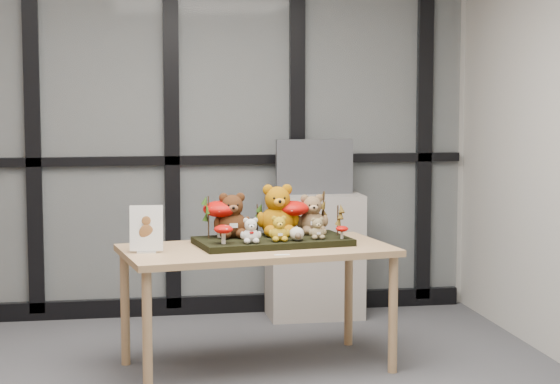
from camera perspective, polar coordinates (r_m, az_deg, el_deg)
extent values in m
plane|color=#AFADA5|center=(6.79, -9.95, 4.68)|extent=(5.00, 0.00, 5.00)
plane|color=#AFADA5|center=(1.80, -9.94, 0.83)|extent=(5.00, 0.00, 5.00)
cube|color=#2D383F|center=(6.76, -9.95, 4.68)|extent=(4.90, 0.02, 2.70)
cube|color=black|center=(6.93, -9.74, -6.47)|extent=(4.90, 0.06, 0.12)
cube|color=black|center=(6.78, -9.89, 1.72)|extent=(4.90, 0.06, 0.06)
cube|color=black|center=(6.78, -13.77, 4.60)|extent=(0.10, 0.06, 2.70)
cube|color=black|center=(6.78, -6.13, 4.74)|extent=(0.10, 0.06, 2.70)
cube|color=black|center=(6.89, 0.97, 4.79)|extent=(0.10, 0.06, 2.70)
cube|color=black|center=(7.11, 8.13, 4.78)|extent=(0.10, 0.06, 2.70)
cube|color=tan|center=(5.51, -1.30, -3.30)|extent=(1.54, 0.94, 0.04)
cylinder|color=tan|center=(5.12, -7.48, -7.95)|extent=(0.05, 0.05, 0.64)
cylinder|color=tan|center=(5.72, -8.71, -6.48)|extent=(0.05, 0.05, 0.64)
cylinder|color=tan|center=(5.53, 6.38, -6.87)|extent=(0.05, 0.05, 0.64)
cylinder|color=tan|center=(6.09, 3.88, -5.64)|extent=(0.05, 0.05, 0.64)
cube|color=black|center=(5.59, -0.41, -2.79)|extent=(0.88, 0.54, 0.04)
cube|color=silver|center=(5.38, -7.51, -3.34)|extent=(0.10, 0.07, 0.01)
cube|color=white|center=(5.36, -7.53, -2.03)|extent=(0.18, 0.06, 0.24)
ellipsoid|color=brown|center=(5.36, -7.53, -2.27)|extent=(0.08, 0.01, 0.09)
ellipsoid|color=brown|center=(5.35, -7.54, -1.61)|extent=(0.05, 0.01, 0.05)
cube|color=white|center=(5.25, 0.12, -3.56)|extent=(0.08, 0.03, 0.00)
cube|color=#A39A91|center=(6.78, 1.96, -3.61)|extent=(0.62, 0.36, 0.83)
cube|color=#4B4D52|center=(6.73, 1.95, 1.43)|extent=(0.51, 0.05, 0.36)
cube|color=black|center=(6.70, 1.99, 1.41)|extent=(0.45, 0.00, 0.30)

